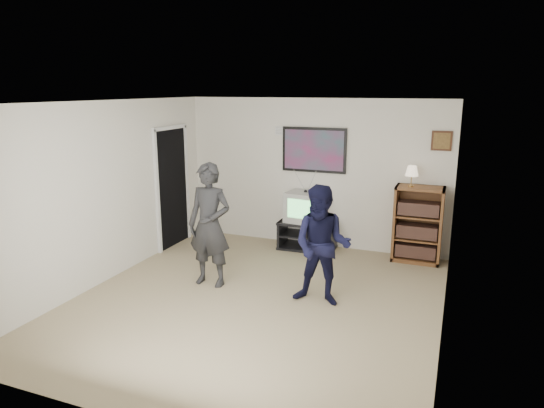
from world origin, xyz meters
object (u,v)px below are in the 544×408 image
Objects in this scene: person_tall at (210,225)px; media_stand at (307,235)px; crt_television at (305,207)px; person_short at (322,246)px; bookshelf at (418,224)px.

media_stand is at bearing 67.87° from person_tall.
crt_television is 0.39× the size of person_short.
bookshelf is at bearing 37.91° from person_tall.
crt_television is 1.82m from bookshelf.
crt_television is 2.15m from person_short.
crt_television reaches higher than media_stand.
bookshelf is 2.26m from person_short.
bookshelf is at bearing -0.33° from media_stand.
person_tall is at bearing 176.32° from person_short.
person_tall is (-0.79, -1.94, 0.61)m from media_stand.
person_tall is at bearing -142.27° from bookshelf.
media_stand is at bearing -178.38° from bookshelf.
person_tall is 1.12× the size of person_short.
person_short is (-0.97, -2.03, 0.16)m from bookshelf.
media_stand is 2.18m from person_tall.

